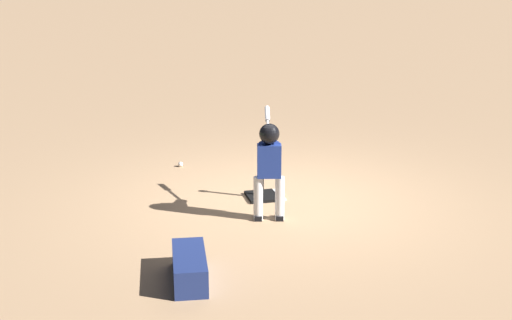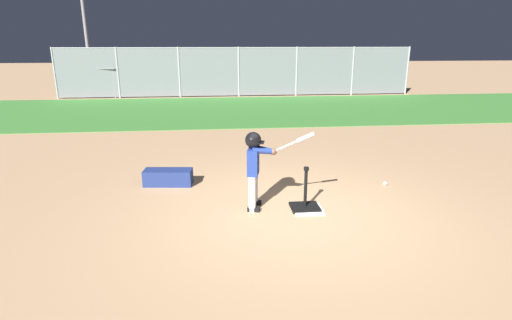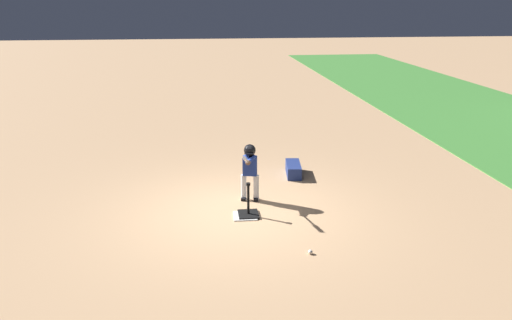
{
  "view_description": "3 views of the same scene",
  "coord_description": "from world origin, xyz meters",
  "px_view_note": "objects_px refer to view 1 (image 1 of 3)",
  "views": [
    {
      "loc": [
        -8.36,
        2.39,
        3.14
      ],
      "look_at": [
        -0.38,
        0.43,
        0.69
      ],
      "focal_mm": 50.0,
      "sensor_mm": 36.0,
      "label": 1
    },
    {
      "loc": [
        -1.16,
        -5.31,
        2.45
      ],
      "look_at": [
        -0.57,
        0.23,
        0.79
      ],
      "focal_mm": 28.0,
      "sensor_mm": 36.0,
      "label": 2
    },
    {
      "loc": [
        8.89,
        -0.66,
        3.94
      ],
      "look_at": [
        -0.41,
        0.43,
        0.92
      ],
      "focal_mm": 35.0,
      "sensor_mm": 36.0,
      "label": 3
    }
  ],
  "objects_px": {
    "baseball": "(181,164)",
    "batting_tee": "(262,191)",
    "equipment_bag": "(190,267)",
    "batter_child": "(269,159)"
  },
  "relations": [
    {
      "from": "batter_child",
      "to": "equipment_bag",
      "type": "xyz_separation_m",
      "value": [
        -1.43,
        1.18,
        -0.62
      ]
    },
    {
      "from": "batting_tee",
      "to": "batter_child",
      "type": "bearing_deg",
      "value": 171.99
    },
    {
      "from": "batting_tee",
      "to": "equipment_bag",
      "type": "relative_size",
      "value": 0.79
    },
    {
      "from": "batting_tee",
      "to": "batter_child",
      "type": "height_order",
      "value": "batter_child"
    },
    {
      "from": "equipment_bag",
      "to": "batting_tee",
      "type": "bearing_deg",
      "value": -24.37
    },
    {
      "from": "batting_tee",
      "to": "baseball",
      "type": "bearing_deg",
      "value": 27.38
    },
    {
      "from": "batter_child",
      "to": "equipment_bag",
      "type": "height_order",
      "value": "batter_child"
    },
    {
      "from": "batting_tee",
      "to": "equipment_bag",
      "type": "xyz_separation_m",
      "value": [
        -2.18,
        1.29,
        0.05
      ]
    },
    {
      "from": "baseball",
      "to": "batting_tee",
      "type": "bearing_deg",
      "value": -152.62
    },
    {
      "from": "batter_child",
      "to": "baseball",
      "type": "bearing_deg",
      "value": 17.28
    }
  ]
}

